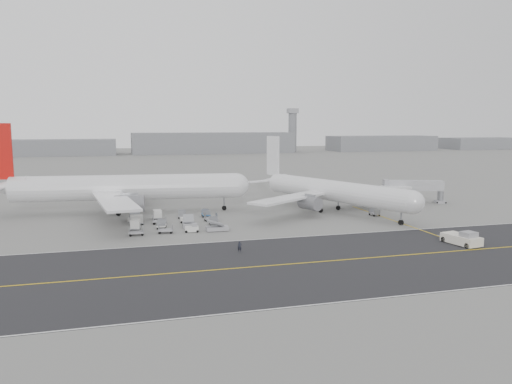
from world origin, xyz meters
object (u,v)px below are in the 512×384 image
object	(u,v)px
airliner_b	(331,190)
jet_bridge	(414,187)
pushback_tug	(462,239)
ground_crew_a	(240,247)
airliner_a	(121,188)
control_tower	(293,129)

from	to	relation	value
airliner_b	jet_bridge	distance (m)	26.13
airliner_b	pushback_tug	bearing A→B (deg)	-98.94
airliner_b	ground_crew_a	size ratio (longest dim) A/B	26.19
airliner_b	pushback_tug	world-z (taller)	airliner_b
airliner_a	ground_crew_a	bearing A→B (deg)	-150.65
control_tower	ground_crew_a	bearing A→B (deg)	-111.15
pushback_tug	ground_crew_a	size ratio (longest dim) A/B	4.82
jet_bridge	ground_crew_a	distance (m)	64.66
airliner_a	airliner_b	bearing A→B (deg)	-96.64
pushback_tug	ground_crew_a	bearing A→B (deg)	162.14
jet_bridge	control_tower	bearing A→B (deg)	97.46
airliner_a	jet_bridge	distance (m)	70.91
pushback_tug	ground_crew_a	world-z (taller)	pushback_tug
airliner_b	jet_bridge	xyz separation A→B (m)	(25.38, 6.17, -0.73)
jet_bridge	ground_crew_a	xyz separation A→B (m)	(-53.60, -36.02, -3.17)
airliner_b	jet_bridge	bearing A→B (deg)	-8.04
control_tower	airliner_b	world-z (taller)	control_tower
airliner_b	pushback_tug	distance (m)	35.88
airliner_a	jet_bridge	size ratio (longest dim) A/B	3.73
pushback_tug	airliner_a	bearing A→B (deg)	129.63
control_tower	airliner_b	distance (m)	257.19
pushback_tug	jet_bridge	bearing A→B (deg)	56.81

